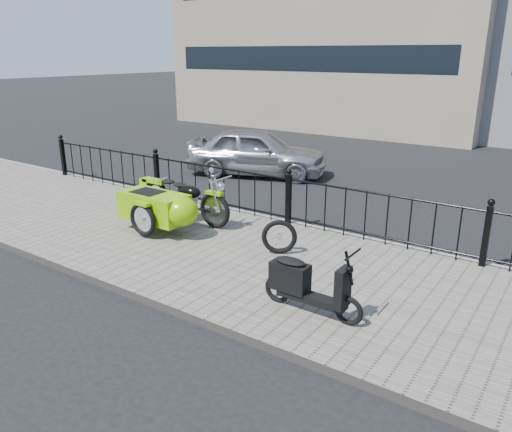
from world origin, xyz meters
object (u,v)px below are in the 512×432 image
Objects in this scene: motorcycle_sidecar at (167,206)px; scooter at (305,284)px; spare_tire at (279,237)px; sedan_car at (257,152)px.

motorcycle_sidecar reaches higher than scooter.
motorcycle_sidecar is 2.29m from spare_tire.
spare_tire is 0.15× the size of sedan_car.
sedan_car is at bearing 129.12° from scooter.
motorcycle_sidecar is 5.14m from sedan_car.
sedan_car is at bearing 106.15° from motorcycle_sidecar.
spare_tire is (-1.28, 1.42, -0.07)m from scooter.
sedan_car reaches higher than motorcycle_sidecar.
scooter is 2.39× the size of spare_tire.
motorcycle_sidecar is 0.60× the size of sedan_car.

